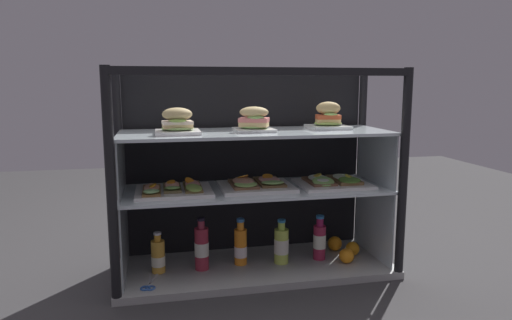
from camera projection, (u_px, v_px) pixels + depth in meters
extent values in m
cube|color=#323132|center=(256.00, 272.00, 2.21)|extent=(6.00, 6.00, 0.02)
cube|color=#A0A19E|center=(256.00, 267.00, 2.20)|extent=(1.29, 0.48, 0.03)
cylinder|color=black|center=(111.00, 190.00, 1.79)|extent=(0.04, 0.04, 0.95)
cylinder|color=black|center=(403.00, 177.00, 2.04)|extent=(0.04, 0.04, 0.95)
cylinder|color=black|center=(120.00, 170.00, 2.21)|extent=(0.04, 0.04, 0.95)
cylinder|color=black|center=(361.00, 161.00, 2.47)|extent=(0.04, 0.04, 0.95)
cube|color=black|center=(267.00, 71.00, 1.84)|extent=(1.25, 0.03, 0.03)
cube|color=black|center=(246.00, 161.00, 2.35)|extent=(1.21, 0.01, 0.92)
cube|color=silver|center=(124.00, 237.00, 2.05)|extent=(0.01, 0.40, 0.36)
cube|color=silver|center=(373.00, 220.00, 2.29)|extent=(0.01, 0.40, 0.36)
cube|color=silver|center=(256.00, 190.00, 2.14)|extent=(1.23, 0.42, 0.01)
cube|color=silver|center=(121.00, 166.00, 1.99)|extent=(0.01, 0.40, 0.25)
cube|color=silver|center=(376.00, 157.00, 2.24)|extent=(0.01, 0.40, 0.25)
cube|color=silver|center=(256.00, 133.00, 2.10)|extent=(1.23, 0.42, 0.01)
cube|color=white|center=(178.00, 132.00, 1.98)|extent=(0.19, 0.19, 0.02)
ellipsoid|color=#9DC56F|center=(178.00, 128.00, 1.98)|extent=(0.14, 0.12, 0.02)
cube|color=#D8BC7A|center=(177.00, 126.00, 1.97)|extent=(0.13, 0.10, 0.02)
cube|color=beige|center=(177.00, 123.00, 1.97)|extent=(0.13, 0.10, 0.01)
ellipsoid|color=#85AE48|center=(178.00, 121.00, 1.93)|extent=(0.08, 0.04, 0.02)
ellipsoid|color=tan|center=(177.00, 114.00, 1.97)|extent=(0.14, 0.10, 0.06)
cube|color=white|center=(254.00, 130.00, 2.10)|extent=(0.18, 0.18, 0.01)
ellipsoid|color=#80AF5A|center=(254.00, 127.00, 2.09)|extent=(0.13, 0.11, 0.01)
cube|color=#E1C47F|center=(254.00, 124.00, 2.09)|extent=(0.15, 0.13, 0.02)
cube|color=#D8746D|center=(254.00, 120.00, 2.09)|extent=(0.15, 0.13, 0.02)
ellipsoid|color=#89BD61|center=(256.00, 117.00, 2.05)|extent=(0.08, 0.06, 0.02)
ellipsoid|color=tan|center=(254.00, 112.00, 2.08)|extent=(0.16, 0.13, 0.05)
cube|color=white|center=(328.00, 127.00, 2.21)|extent=(0.18, 0.18, 0.02)
ellipsoid|color=#8FB251|center=(328.00, 123.00, 2.21)|extent=(0.14, 0.12, 0.02)
cube|color=#DCB971|center=(328.00, 121.00, 2.21)|extent=(0.12, 0.09, 0.02)
cube|color=#C24D28|center=(328.00, 117.00, 2.21)|extent=(0.13, 0.10, 0.02)
ellipsoid|color=#8EBE5B|center=(331.00, 114.00, 2.17)|extent=(0.07, 0.04, 0.01)
ellipsoid|color=tan|center=(328.00, 108.00, 2.20)|extent=(0.13, 0.10, 0.06)
cube|color=white|center=(174.00, 191.00, 2.05)|extent=(0.33, 0.28, 0.01)
cube|color=brown|center=(152.00, 190.00, 2.00)|extent=(0.08, 0.21, 0.01)
ellipsoid|color=#8ABF74|center=(151.00, 191.00, 1.94)|extent=(0.08, 0.11, 0.03)
ellipsoid|color=#E09A7C|center=(152.00, 188.00, 2.00)|extent=(0.07, 0.17, 0.02)
cylinder|color=orange|center=(152.00, 186.00, 1.99)|extent=(0.04, 0.04, 0.02)
cube|color=brown|center=(172.00, 188.00, 2.06)|extent=(0.08, 0.19, 0.01)
ellipsoid|color=#7CB556|center=(172.00, 188.00, 2.00)|extent=(0.07, 0.10, 0.03)
ellipsoid|color=#EEA188|center=(172.00, 184.00, 2.05)|extent=(0.07, 0.15, 0.02)
cylinder|color=orange|center=(171.00, 182.00, 2.05)|extent=(0.05, 0.05, 0.01)
cube|color=brown|center=(193.00, 187.00, 2.07)|extent=(0.08, 0.22, 0.01)
ellipsoid|color=#8CB249|center=(194.00, 188.00, 2.01)|extent=(0.09, 0.12, 0.03)
ellipsoid|color=#E5978D|center=(193.00, 184.00, 2.07)|extent=(0.07, 0.18, 0.02)
cylinder|color=orange|center=(190.00, 181.00, 2.09)|extent=(0.06, 0.06, 0.03)
cube|color=white|center=(257.00, 187.00, 2.13)|extent=(0.33, 0.28, 0.02)
cube|color=brown|center=(243.00, 184.00, 2.13)|extent=(0.12, 0.21, 0.01)
ellipsoid|color=#9ED267|center=(246.00, 184.00, 2.06)|extent=(0.12, 0.12, 0.02)
ellipsoid|color=#E2A381|center=(243.00, 181.00, 2.12)|extent=(0.10, 0.16, 0.02)
cylinder|color=orange|center=(243.00, 177.00, 2.15)|extent=(0.07, 0.07, 0.02)
cube|color=brown|center=(269.00, 182.00, 2.17)|extent=(0.12, 0.22, 0.01)
ellipsoid|color=#9AD36E|center=(273.00, 182.00, 2.10)|extent=(0.11, 0.11, 0.03)
ellipsoid|color=#E59C8E|center=(269.00, 180.00, 2.17)|extent=(0.10, 0.18, 0.01)
cylinder|color=orange|center=(268.00, 176.00, 2.19)|extent=(0.06, 0.06, 0.02)
cube|color=white|center=(333.00, 184.00, 2.20)|extent=(0.33, 0.28, 0.01)
cube|color=brown|center=(319.00, 181.00, 2.20)|extent=(0.12, 0.20, 0.01)
ellipsoid|color=#8CC461|center=(323.00, 181.00, 2.14)|extent=(0.11, 0.11, 0.04)
ellipsoid|color=silver|center=(319.00, 178.00, 2.20)|extent=(0.10, 0.16, 0.02)
cylinder|color=yellow|center=(317.00, 175.00, 2.20)|extent=(0.05, 0.05, 0.02)
cube|color=brown|center=(344.00, 180.00, 2.22)|extent=(0.12, 0.21, 0.01)
ellipsoid|color=#568A31|center=(349.00, 180.00, 2.16)|extent=(0.12, 0.12, 0.02)
ellipsoid|color=#E4EECA|center=(344.00, 177.00, 2.22)|extent=(0.10, 0.17, 0.01)
cylinder|color=yellow|center=(349.00, 176.00, 2.19)|extent=(0.06, 0.06, 0.02)
cylinder|color=gold|center=(158.00, 256.00, 2.09)|extent=(0.06, 0.06, 0.15)
cylinder|color=#F1EECD|center=(158.00, 260.00, 2.10)|extent=(0.06, 0.06, 0.05)
cylinder|color=gold|center=(157.00, 238.00, 2.08)|extent=(0.03, 0.03, 0.03)
cylinder|color=silver|center=(157.00, 233.00, 2.08)|extent=(0.03, 0.03, 0.01)
cylinder|color=maroon|center=(202.00, 249.00, 2.12)|extent=(0.06, 0.06, 0.20)
cylinder|color=silver|center=(202.00, 249.00, 2.12)|extent=(0.07, 0.07, 0.06)
cylinder|color=#932C40|center=(201.00, 224.00, 2.10)|extent=(0.03, 0.03, 0.04)
cylinder|color=black|center=(201.00, 219.00, 2.10)|extent=(0.04, 0.04, 0.01)
cylinder|color=orange|center=(241.00, 247.00, 2.19)|extent=(0.06, 0.06, 0.17)
cylinder|color=white|center=(241.00, 251.00, 2.19)|extent=(0.06, 0.06, 0.05)
cylinder|color=orange|center=(240.00, 226.00, 2.17)|extent=(0.03, 0.03, 0.04)
cylinder|color=#326AAB|center=(240.00, 220.00, 2.16)|extent=(0.04, 0.04, 0.01)
cylinder|color=#BFD551|center=(281.00, 246.00, 2.20)|extent=(0.07, 0.07, 0.17)
cylinder|color=silver|center=(281.00, 246.00, 2.20)|extent=(0.07, 0.07, 0.07)
cylinder|color=#B4D64D|center=(282.00, 226.00, 2.19)|extent=(0.03, 0.03, 0.04)
cylinder|color=teal|center=(282.00, 221.00, 2.18)|extent=(0.04, 0.04, 0.01)
cylinder|color=#9F2341|center=(319.00, 242.00, 2.25)|extent=(0.06, 0.06, 0.17)
cylinder|color=silver|center=(320.00, 241.00, 2.25)|extent=(0.06, 0.06, 0.07)
cylinder|color=#981B4B|center=(320.00, 222.00, 2.23)|extent=(0.03, 0.03, 0.04)
cylinder|color=#286DB2|center=(320.00, 217.00, 2.23)|extent=(0.04, 0.04, 0.01)
sphere|color=orange|center=(346.00, 256.00, 2.20)|extent=(0.07, 0.07, 0.07)
sphere|color=orange|center=(352.00, 249.00, 2.30)|extent=(0.07, 0.07, 0.07)
sphere|color=orange|center=(335.00, 244.00, 2.37)|extent=(0.07, 0.07, 0.07)
cube|color=silver|center=(150.00, 279.00, 2.03)|extent=(0.01, 0.13, 0.00)
torus|color=#30549D|center=(150.00, 288.00, 1.93)|extent=(0.05, 0.05, 0.01)
cube|color=silver|center=(154.00, 279.00, 2.03)|extent=(0.05, 0.12, 0.00)
torus|color=#2A529B|center=(145.00, 288.00, 1.93)|extent=(0.06, 0.06, 0.01)
cylinder|color=silver|center=(150.00, 282.00, 1.98)|extent=(0.01, 0.01, 0.01)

